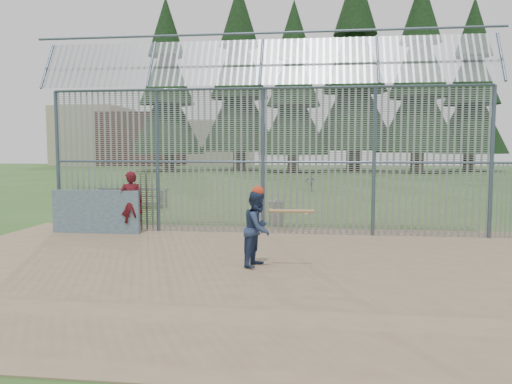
# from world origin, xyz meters

# --- Properties ---
(ground) EXTENTS (120.00, 120.00, 0.00)m
(ground) POSITION_xyz_m (0.00, 0.00, 0.00)
(ground) COLOR #2D511E
(ground) RESTS_ON ground
(dirt_infield) EXTENTS (14.00, 10.00, 0.02)m
(dirt_infield) POSITION_xyz_m (0.00, -0.50, 0.01)
(dirt_infield) COLOR #756047
(dirt_infield) RESTS_ON ground
(dugout_wall) EXTENTS (2.50, 0.12, 1.20)m
(dugout_wall) POSITION_xyz_m (-4.60, 2.90, 0.62)
(dugout_wall) COLOR #38566B
(dugout_wall) RESTS_ON dirt_infield
(batter) EXTENTS (0.75, 0.86, 1.52)m
(batter) POSITION_xyz_m (0.33, -0.36, 0.78)
(batter) COLOR navy
(batter) RESTS_ON dirt_infield
(onlooker) EXTENTS (0.73, 0.59, 1.73)m
(onlooker) POSITION_xyz_m (-3.60, 2.96, 0.89)
(onlooker) COLOR maroon
(onlooker) RESTS_ON dirt_infield
(bg_kid_seated) EXTENTS (0.65, 0.37, 1.03)m
(bg_kid_seated) POSITION_xyz_m (1.09, 16.67, 0.52)
(bg_kid_seated) COLOR slate
(bg_kid_seated) RESTS_ON ground
(batting_gear) EXTENTS (1.25, 0.33, 0.55)m
(batting_gear) POSITION_xyz_m (0.51, -0.39, 1.42)
(batting_gear) COLOR red
(batting_gear) RESTS_ON ground
(trash_can) EXTENTS (0.56, 0.56, 0.82)m
(trash_can) POSITION_xyz_m (0.24, 5.20, 0.38)
(trash_can) COLOR gray
(trash_can) RESTS_ON ground
(bleacher) EXTENTS (3.00, 0.95, 0.72)m
(bleacher) POSITION_xyz_m (-6.03, 9.05, 0.41)
(bleacher) COLOR gray
(bleacher) RESTS_ON ground
(backstop_fence) EXTENTS (20.09, 0.81, 5.30)m
(backstop_fence) POSITION_xyz_m (1.81, 3.43, 2.36)
(backstop_fence) COLOR #47566B
(backstop_fence) RESTS_ON ground
(conifer_row) EXTENTS (38.48, 12.26, 20.20)m
(conifer_row) POSITION_xyz_m (1.93, 41.51, 10.83)
(conifer_row) COLOR #332319
(conifer_row) RESTS_ON ground
(distant_buildings) EXTENTS (26.50, 10.50, 8.00)m
(distant_buildings) POSITION_xyz_m (-23.18, 56.49, 3.60)
(distant_buildings) COLOR brown
(distant_buildings) RESTS_ON ground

